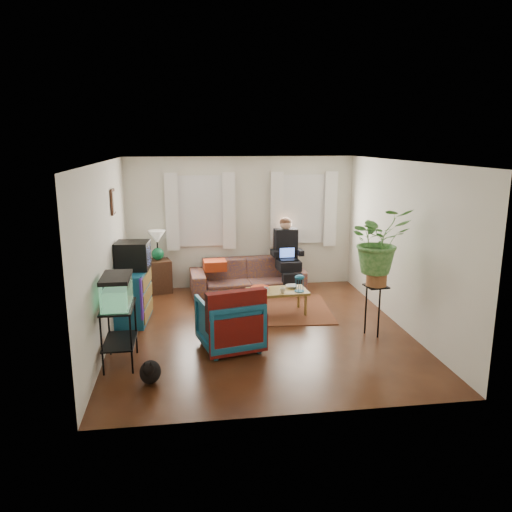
{
  "coord_description": "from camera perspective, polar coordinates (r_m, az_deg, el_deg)",
  "views": [
    {
      "loc": [
        -1.08,
        -7.26,
        2.89
      ],
      "look_at": [
        0.0,
        0.4,
        1.1
      ],
      "focal_mm": 35.0,
      "sensor_mm": 36.0,
      "label": 1
    }
  ],
  "objects": [
    {
      "name": "floor",
      "position": [
        7.89,
        0.41,
        -8.46
      ],
      "size": [
        4.5,
        5.0,
        0.01
      ],
      "primitive_type": "cube",
      "color": "#4F2B14",
      "rests_on": "ground"
    },
    {
      "name": "plant_stand",
      "position": [
        7.81,
        13.4,
        -6.03
      ],
      "size": [
        0.37,
        0.37,
        0.78
      ],
      "primitive_type": "cube",
      "rotation": [
        0.0,
        0.0,
        0.12
      ],
      "color": "black",
      "rests_on": "floor"
    },
    {
      "name": "birdcage",
      "position": [
        8.41,
        4.99,
        -3.1
      ],
      "size": [
        0.17,
        0.17,
        0.29
      ],
      "primitive_type": null,
      "rotation": [
        0.0,
        0.0,
        0.06
      ],
      "color": "#115B6B",
      "rests_on": "coffee_table"
    },
    {
      "name": "cup_a",
      "position": [
        8.34,
        1.08,
        -3.91
      ],
      "size": [
        0.12,
        0.12,
        0.09
      ],
      "primitive_type": "imported",
      "rotation": [
        0.0,
        0.0,
        0.06
      ],
      "color": "white",
      "rests_on": "coffee_table"
    },
    {
      "name": "potted_plant",
      "position": [
        7.56,
        13.77,
        0.61
      ],
      "size": [
        0.97,
        0.87,
        0.99
      ],
      "primitive_type": "imported",
      "rotation": [
        0.0,
        0.0,
        0.12
      ],
      "color": "#599947",
      "rests_on": "plant_stand"
    },
    {
      "name": "curtains_right",
      "position": [
        10.03,
        5.5,
        5.29
      ],
      "size": [
        1.36,
        0.06,
        1.5
      ],
      "primitive_type": "cube",
      "color": "white",
      "rests_on": "wall_back"
    },
    {
      "name": "bowl",
      "position": [
        8.63,
        4.09,
        -3.49
      ],
      "size": [
        0.21,
        0.21,
        0.05
      ],
      "primitive_type": "imported",
      "rotation": [
        0.0,
        0.0,
        0.06
      ],
      "color": "white",
      "rests_on": "coffee_table"
    },
    {
      "name": "aquarium_stand",
      "position": [
        6.86,
        -15.33,
        -8.73
      ],
      "size": [
        0.4,
        0.72,
        0.8
      ],
      "primitive_type": "cube",
      "rotation": [
        0.0,
        0.0,
        0.0
      ],
      "color": "black",
      "rests_on": "floor"
    },
    {
      "name": "serape_throw",
      "position": [
        6.77,
        -2.2,
        -6.84
      ],
      "size": [
        0.86,
        0.38,
        0.69
      ],
      "primitive_type": "cube",
      "rotation": [
        0.0,
        0.0,
        0.23
      ],
      "color": "#9E0A0A",
      "rests_on": "armchair"
    },
    {
      "name": "picture_frame",
      "position": [
        8.25,
        -15.97,
        5.98
      ],
      "size": [
        0.04,
        0.32,
        0.4
      ],
      "primitive_type": "cube",
      "color": "#3D2616",
      "rests_on": "wall_left"
    },
    {
      "name": "crt_tv",
      "position": [
        8.31,
        -13.92,
        0.05
      ],
      "size": [
        0.56,
        0.52,
        0.45
      ],
      "primitive_type": "cube",
      "rotation": [
        0.0,
        0.0,
        -0.09
      ],
      "color": "black",
      "rests_on": "dresser"
    },
    {
      "name": "armchair",
      "position": [
        7.12,
        -3.05,
        -7.33
      ],
      "size": [
        0.96,
        0.93,
        0.83
      ],
      "primitive_type": "imported",
      "rotation": [
        0.0,
        0.0,
        3.38
      ],
      "color": "#137172",
      "rests_on": "floor"
    },
    {
      "name": "wall_front",
      "position": [
        5.14,
        4.55,
        -5.05
      ],
      "size": [
        4.5,
        0.01,
        2.6
      ],
      "primitive_type": "cube",
      "color": "silver",
      "rests_on": "floor"
    },
    {
      "name": "curtains_left",
      "position": [
        9.76,
        -6.33,
        5.05
      ],
      "size": [
        1.36,
        0.06,
        1.5
      ],
      "primitive_type": "cube",
      "color": "white",
      "rests_on": "wall_back"
    },
    {
      "name": "sofa",
      "position": [
        9.7,
        -1.0,
        -1.68
      ],
      "size": [
        2.23,
        0.98,
        0.86
      ],
      "primitive_type": "imported",
      "rotation": [
        0.0,
        0.0,
        0.05
      ],
      "color": "brown",
      "rests_on": "floor"
    },
    {
      "name": "ceiling",
      "position": [
        7.35,
        0.44,
        10.76
      ],
      "size": [
        4.5,
        5.0,
        0.01
      ],
      "primitive_type": "cube",
      "color": "white",
      "rests_on": "wall_back"
    },
    {
      "name": "side_table",
      "position": [
        9.91,
        -11.06,
        -2.25
      ],
      "size": [
        0.54,
        0.54,
        0.64
      ],
      "primitive_type": "cube",
      "rotation": [
        0.0,
        0.0,
        0.25
      ],
      "color": "#3B2B16",
      "rests_on": "floor"
    },
    {
      "name": "cup_b",
      "position": [
        8.33,
        3.04,
        -3.96
      ],
      "size": [
        0.1,
        0.1,
        0.09
      ],
      "primitive_type": "imported",
      "rotation": [
        0.0,
        0.0,
        0.06
      ],
      "color": "beige",
      "rests_on": "coffee_table"
    },
    {
      "name": "wall_left",
      "position": [
        7.53,
        -16.77,
        0.26
      ],
      "size": [
        0.01,
        5.0,
        2.6
      ],
      "primitive_type": "cube",
      "color": "silver",
      "rests_on": "floor"
    },
    {
      "name": "wall_back",
      "position": [
        9.95,
        -1.7,
        3.82
      ],
      "size": [
        4.5,
        0.01,
        2.6
      ],
      "primitive_type": "cube",
      "color": "silver",
      "rests_on": "floor"
    },
    {
      "name": "wall_right",
      "position": [
        8.15,
        16.28,
        1.24
      ],
      "size": [
        0.01,
        5.0,
        2.6
      ],
      "primitive_type": "cube",
      "color": "silver",
      "rests_on": "floor"
    },
    {
      "name": "window_left",
      "position": [
        9.84,
        -6.35,
        5.12
      ],
      "size": [
        1.08,
        0.04,
        1.38
      ],
      "primitive_type": "cube",
      "color": "white",
      "rests_on": "wall_back"
    },
    {
      "name": "aquarium",
      "position": [
        6.67,
        -15.64,
        -3.83
      ],
      "size": [
        0.36,
        0.66,
        0.42
      ],
      "primitive_type": "cube",
      "rotation": [
        0.0,
        0.0,
        0.0
      ],
      "color": "#7FD899",
      "rests_on": "aquarium_stand"
    },
    {
      "name": "dresser",
      "position": [
        8.39,
        -13.92,
        -4.44
      ],
      "size": [
        0.55,
        0.98,
        0.85
      ],
      "primitive_type": "cube",
      "rotation": [
        0.0,
        0.0,
        -0.09
      ],
      "color": "#135473",
      "rests_on": "floor"
    },
    {
      "name": "snack_tray",
      "position": [
        8.55,
        0.45,
        -3.66
      ],
      "size": [
        0.33,
        0.33,
        0.04
      ],
      "primitive_type": "cylinder",
      "rotation": [
        0.0,
        0.0,
        0.06
      ],
      "color": "#B21414",
      "rests_on": "coffee_table"
    },
    {
      "name": "table_lamp",
      "position": [
        9.77,
        -11.21,
        1.12
      ],
      "size": [
        0.4,
        0.4,
        0.59
      ],
      "primitive_type": null,
      "rotation": [
        0.0,
        0.0,
        0.25
      ],
      "color": "white",
      "rests_on": "side_table"
    },
    {
      "name": "seated_person",
      "position": [
        9.81,
        3.53,
        -0.18
      ],
      "size": [
        0.58,
        0.7,
        1.3
      ],
      "primitive_type": null,
      "rotation": [
        0.0,
        0.0,
        0.05
      ],
      "color": "black",
      "rests_on": "sofa"
    },
    {
      "name": "window_right",
      "position": [
        10.11,
        5.39,
        5.35
      ],
      "size": [
        1.08,
        0.04,
        1.38
      ],
      "primitive_type": "cube",
      "color": "white",
      "rests_on": "wall_back"
    },
    {
      "name": "coffee_table",
      "position": [
        8.55,
        2.44,
        -5.27
      ],
      "size": [
        1.04,
        0.61,
        0.42
      ],
      "primitive_type": "cube",
      "rotation": [
        0.0,
        0.0,
        0.06
      ],
      "color": "brown",
      "rests_on": "floor"
    },
    {
      "name": "black_cat",
      "position": [
        6.37,
        -12.0,
        -12.59
      ],
      "size": [
        0.28,
        0.41,
        0.34
      ],
      "primitive_type": "ellipsoid",
      "rotation": [
        0.0,
        0.0,
        -0.05
      ],
      "color": "black",
      "rests_on": "floor"
    },
    {
      "name": "area_rug",
      "position": [
        8.78,
        1.86,
        -6.15
      ],
      "size": [
        2.11,
        1.75,
        0.01
      ],
      "primitive_type": "cube",
      "rotation": [
        0.0,
        0.0,
        -0.07
      ],
      "color": "brown",
      "rests_on": "floor"
    }
  ]
}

